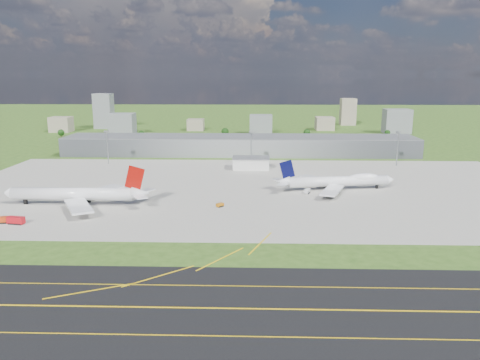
{
  "coord_description": "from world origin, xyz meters",
  "views": [
    {
      "loc": [
        12.02,
        -235.9,
        67.38
      ],
      "look_at": [
        4.29,
        22.5,
        9.0
      ],
      "focal_mm": 35.0,
      "sensor_mm": 36.0,
      "label": 1
    }
  ],
  "objects_px": {
    "van_white_near": "(307,191)",
    "van_white_far": "(365,182)",
    "airliner_red_twin": "(78,194)",
    "crash_tender": "(3,220)",
    "tug_yellow": "(220,205)",
    "fire_truck": "(16,221)",
    "airliner_blue_quad": "(339,181)"
  },
  "relations": [
    {
      "from": "fire_truck",
      "to": "van_white_near",
      "type": "distance_m",
      "value": 153.24
    },
    {
      "from": "airliner_red_twin",
      "to": "fire_truck",
      "type": "xyz_separation_m",
      "value": [
        -16.78,
        -33.02,
        -4.03
      ]
    },
    {
      "from": "tug_yellow",
      "to": "van_white_far",
      "type": "bearing_deg",
      "value": -11.88
    },
    {
      "from": "van_white_far",
      "to": "van_white_near",
      "type": "bearing_deg",
      "value": -163.16
    },
    {
      "from": "airliner_red_twin",
      "to": "fire_truck",
      "type": "bearing_deg",
      "value": 64.03
    },
    {
      "from": "crash_tender",
      "to": "van_white_near",
      "type": "xyz_separation_m",
      "value": [
        147.29,
        60.11,
        -0.23
      ]
    },
    {
      "from": "crash_tender",
      "to": "tug_yellow",
      "type": "relative_size",
      "value": 1.48
    },
    {
      "from": "van_white_near",
      "to": "airliner_red_twin",
      "type": "bearing_deg",
      "value": 126.53
    },
    {
      "from": "fire_truck",
      "to": "van_white_far",
      "type": "distance_m",
      "value": 200.8
    },
    {
      "from": "tug_yellow",
      "to": "fire_truck",
      "type": "bearing_deg",
      "value": 154.27
    },
    {
      "from": "crash_tender",
      "to": "van_white_near",
      "type": "relative_size",
      "value": 1.12
    },
    {
      "from": "van_white_near",
      "to": "van_white_far",
      "type": "bearing_deg",
      "value": -31.76
    },
    {
      "from": "airliner_blue_quad",
      "to": "fire_truck",
      "type": "relative_size",
      "value": 8.79
    },
    {
      "from": "airliner_red_twin",
      "to": "airliner_blue_quad",
      "type": "relative_size",
      "value": 1.09
    },
    {
      "from": "tug_yellow",
      "to": "airliner_red_twin",
      "type": "bearing_deg",
      "value": 134.21
    },
    {
      "from": "fire_truck",
      "to": "crash_tender",
      "type": "height_order",
      "value": "fire_truck"
    },
    {
      "from": "crash_tender",
      "to": "van_white_far",
      "type": "bearing_deg",
      "value": 13.18
    },
    {
      "from": "crash_tender",
      "to": "van_white_near",
      "type": "distance_m",
      "value": 159.08
    },
    {
      "from": "van_white_far",
      "to": "fire_truck",
      "type": "bearing_deg",
      "value": -171.54
    },
    {
      "from": "airliner_blue_quad",
      "to": "tug_yellow",
      "type": "xyz_separation_m",
      "value": [
        -68.17,
        -39.29,
        -4.31
      ]
    },
    {
      "from": "airliner_red_twin",
      "to": "crash_tender",
      "type": "xyz_separation_m",
      "value": [
        -23.58,
        -31.93,
        -4.22
      ]
    },
    {
      "from": "airliner_blue_quad",
      "to": "crash_tender",
      "type": "distance_m",
      "value": 180.91
    },
    {
      "from": "airliner_red_twin",
      "to": "fire_truck",
      "type": "height_order",
      "value": "airliner_red_twin"
    },
    {
      "from": "airliner_blue_quad",
      "to": "fire_truck",
      "type": "bearing_deg",
      "value": -164.96
    },
    {
      "from": "airliner_red_twin",
      "to": "crash_tender",
      "type": "distance_m",
      "value": 39.92
    },
    {
      "from": "fire_truck",
      "to": "van_white_far",
      "type": "relative_size",
      "value": 1.85
    },
    {
      "from": "airliner_blue_quad",
      "to": "tug_yellow",
      "type": "height_order",
      "value": "airliner_blue_quad"
    },
    {
      "from": "van_white_far",
      "to": "crash_tender",
      "type": "bearing_deg",
      "value": -172.64
    },
    {
      "from": "tug_yellow",
      "to": "van_white_far",
      "type": "height_order",
      "value": "van_white_far"
    },
    {
      "from": "crash_tender",
      "to": "van_white_far",
      "type": "relative_size",
      "value": 1.41
    },
    {
      "from": "airliner_blue_quad",
      "to": "van_white_far",
      "type": "distance_m",
      "value": 27.13
    },
    {
      "from": "tug_yellow",
      "to": "van_white_near",
      "type": "xyz_separation_m",
      "value": [
        48.59,
        29.61,
        0.35
      ]
    }
  ]
}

